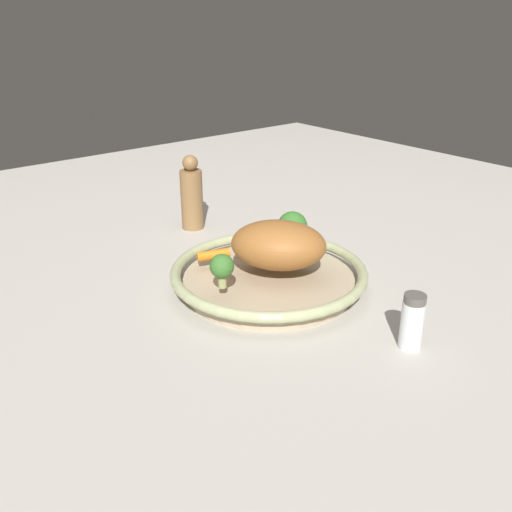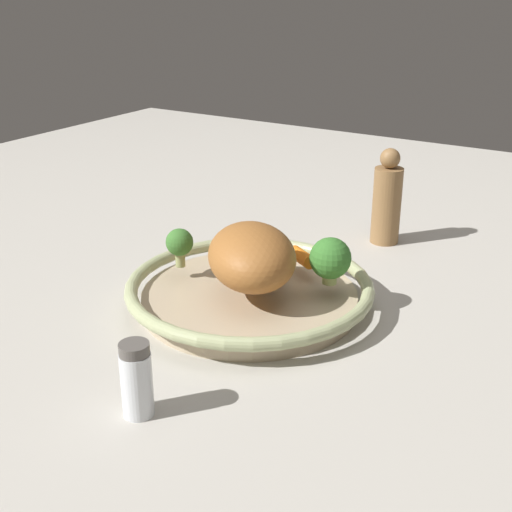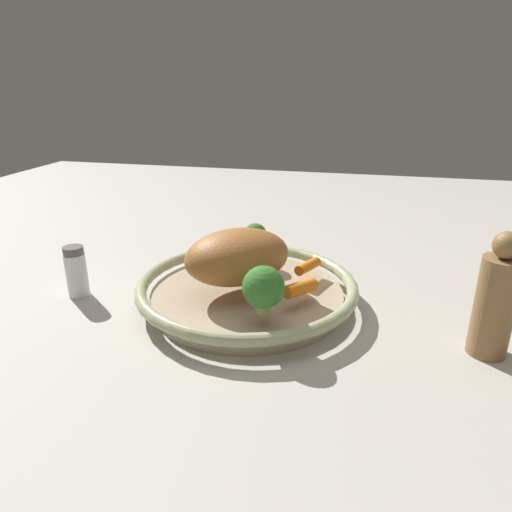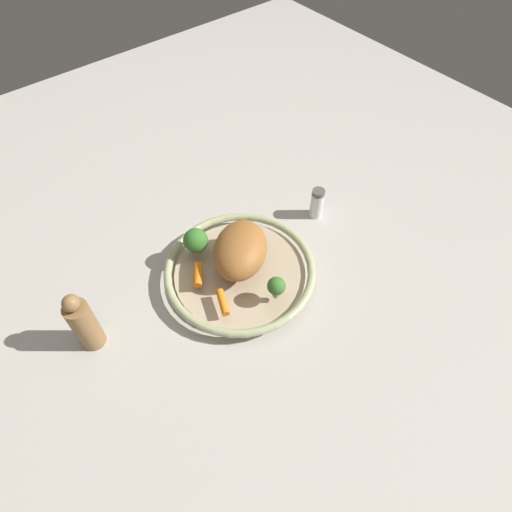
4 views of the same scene
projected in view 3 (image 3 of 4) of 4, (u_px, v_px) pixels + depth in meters
The scene contains 9 objects.
ground_plane at pixel (247, 303), 0.72m from camera, with size 2.21×2.21×0.00m, color #B7B2A8.
serving_bowl at pixel (247, 291), 0.71m from camera, with size 0.34×0.34×0.04m.
roast_chicken_piece at pixel (237, 257), 0.68m from camera, with size 0.16×0.12×0.08m, color #9C5F2B.
baby_carrot_center at pixel (300, 288), 0.65m from camera, with size 0.02×0.02×0.05m, color orange.
baby_carrot_near_rim at pixel (308, 266), 0.73m from camera, with size 0.02×0.02×0.06m, color orange.
broccoli_floret_small at pixel (255, 235), 0.79m from camera, with size 0.04×0.04×0.06m.
broccoli_floret_edge at pixel (263, 288), 0.59m from camera, with size 0.06×0.06×0.06m.
salt_shaker at pixel (76, 272), 0.73m from camera, with size 0.03×0.03×0.08m.
pepper_mill at pixel (496, 301), 0.56m from camera, with size 0.05×0.05×0.16m.
Camera 3 is at (0.62, 0.16, 0.33)m, focal length 32.15 mm.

